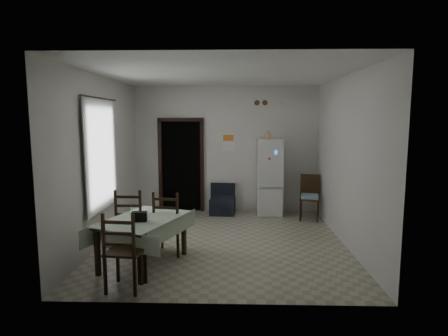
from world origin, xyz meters
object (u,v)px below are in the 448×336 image
at_px(dining_chair_far_right, 169,222).
at_px(dining_chair_near_head, 125,250).
at_px(navy_seat, 223,199).
at_px(corner_chair, 310,198).
at_px(dining_table, 144,241).
at_px(dining_chair_far_left, 132,220).
at_px(fridge, 270,177).

distance_m(dining_chair_far_right, dining_chair_near_head, 1.35).
bearing_deg(dining_chair_near_head, navy_seat, -100.42).
height_order(dining_chair_far_right, dining_chair_near_head, same).
bearing_deg(corner_chair, dining_table, -127.05).
xyz_separation_m(dining_table, dining_chair_far_left, (-0.32, 0.54, 0.18)).
bearing_deg(dining_table, dining_chair_far_right, 79.73).
height_order(navy_seat, dining_chair_far_left, dining_chair_far_left).
bearing_deg(dining_chair_far_right, corner_chair, -134.66).
distance_m(fridge, navy_seat, 1.19).
bearing_deg(fridge, corner_chair, -26.71).
bearing_deg(dining_chair_near_head, dining_chair_far_right, -98.60).
xyz_separation_m(navy_seat, dining_chair_far_left, (-1.39, -2.47, 0.19)).
bearing_deg(navy_seat, dining_chair_far_left, -115.72).
height_order(corner_chair, dining_chair_far_left, dining_chair_far_left).
xyz_separation_m(fridge, dining_chair_far_left, (-2.45, -2.47, -0.33)).
bearing_deg(corner_chair, navy_seat, 179.13).
bearing_deg(dining_chair_far_left, dining_chair_near_head, 102.91).
bearing_deg(navy_seat, dining_chair_near_head, -102.51).
bearing_deg(navy_seat, fridge, 3.64).
bearing_deg(dining_chair_far_left, corner_chair, -146.91).
relative_size(fridge, corner_chair, 1.79).
relative_size(fridge, dining_chair_far_left, 1.63).
distance_m(dining_chair_far_left, dining_chair_far_right, 0.62).
bearing_deg(corner_chair, dining_chair_far_left, -136.22).
xyz_separation_m(navy_seat, corner_chair, (1.88, -0.42, 0.14)).
xyz_separation_m(fridge, dining_chair_far_right, (-1.84, -2.52, -0.35)).
bearing_deg(corner_chair, fridge, 164.51).
relative_size(corner_chair, dining_table, 0.71).
bearing_deg(dining_chair_far_right, dining_table, 65.93).
bearing_deg(fridge, dining_chair_far_left, -134.29).
relative_size(fridge, navy_seat, 2.55).
bearing_deg(navy_seat, dining_table, -105.96).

